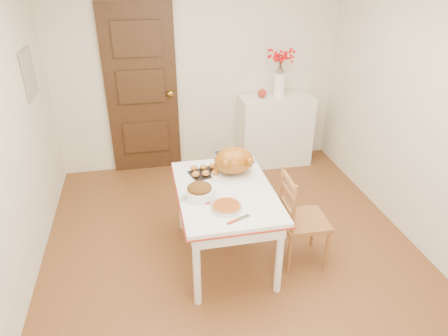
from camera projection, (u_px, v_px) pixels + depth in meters
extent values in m
cube|color=brown|center=(234.00, 255.00, 3.82)|extent=(3.50, 4.00, 0.00)
cube|color=beige|center=(198.00, 69.00, 4.96)|extent=(3.50, 0.00, 2.50)
cube|color=beige|center=(431.00, 116.00, 3.55)|extent=(0.00, 4.00, 2.50)
cube|color=#3E2614|center=(142.00, 91.00, 4.92)|extent=(0.85, 0.06, 2.06)
cube|color=#BAB699|center=(29.00, 74.00, 3.84)|extent=(0.03, 0.35, 0.45)
cube|color=silver|center=(275.00, 130.00, 5.32)|extent=(0.92, 0.41, 0.92)
sphere|color=#9F2716|center=(262.00, 93.00, 5.04)|extent=(0.11, 0.11, 0.11)
cylinder|color=#933E14|center=(226.00, 206.00, 3.20)|extent=(0.29, 0.29, 0.05)
cylinder|color=white|center=(218.00, 158.00, 3.87)|extent=(0.09, 0.09, 0.12)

